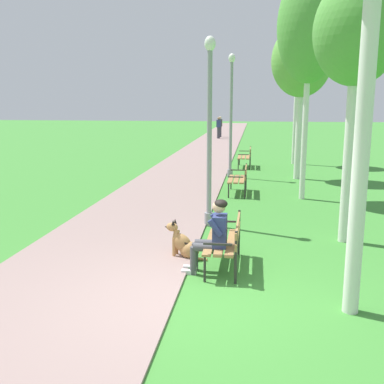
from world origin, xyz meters
name	(u,v)px	position (x,y,z in m)	size (l,w,h in m)	color
ground_plane	(195,302)	(0.00, 0.00, 0.00)	(120.00, 120.00, 0.00)	#3D8433
paved_path	(214,144)	(-1.90, 24.00, 0.02)	(3.25, 60.00, 0.04)	gray
park_bench_near	(227,239)	(0.35, 1.42, 0.51)	(0.55, 1.50, 0.85)	olive
park_bench_mid	(240,177)	(0.35, 7.86, 0.51)	(0.55, 1.50, 0.85)	olive
park_bench_far	(246,155)	(0.41, 13.64, 0.51)	(0.55, 1.50, 0.85)	olive
person_seated_on_near_bench	(213,233)	(0.14, 1.14, 0.68)	(0.74, 0.49, 1.25)	#4C4C51
dog_shepherd	(184,244)	(-0.44, 1.80, 0.26)	(0.82, 0.38, 0.71)	#B27F47
lamp_post_near	(209,131)	(-0.22, 4.07, 2.15)	(0.24, 0.24, 4.16)	gray
lamp_post_mid	(231,115)	(-0.12, 10.93, 2.31)	(0.24, 0.24, 4.47)	gray
birch_tree_second	(357,35)	(2.61, 3.25, 4.01)	(1.62, 1.61, 5.09)	silver
birch_tree_third	(310,27)	(2.17, 7.35, 4.78)	(1.77, 1.79, 6.34)	silver
birch_tree_fourth	(302,62)	(2.33, 10.94, 4.16)	(2.11, 1.83, 5.47)	silver
birch_tree_fifth	(298,43)	(2.53, 15.04, 5.26)	(1.76, 1.74, 6.33)	silver
pedestrian_distant	(219,128)	(-1.97, 28.63, 0.84)	(0.32, 0.22, 1.65)	#383842
pedestrian_further_distant	(220,127)	(-1.96, 30.05, 0.84)	(0.32, 0.22, 1.65)	#383842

